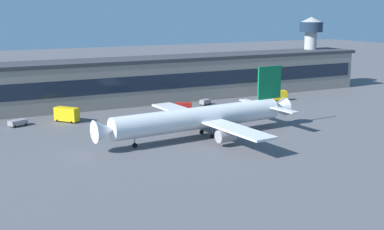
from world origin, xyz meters
TOP-DOWN VIEW (x-y plane):
  - ground_plane at (0.00, 0.00)m, footprint 600.00×600.00m
  - terminal_building at (0.00, 52.55)m, footprint 161.63×16.65m
  - airliner at (-12.82, 0.31)m, footprint 56.20×48.03m
  - control_tower at (67.23, 55.84)m, footprint 9.46×9.46m
  - catering_truck at (-39.05, 32.93)m, footprint 6.54×7.24m
  - pushback_tractor at (-52.37, 33.80)m, footprint 5.44×4.31m
  - stair_truck at (34.74, 32.93)m, footprint 6.37×3.60m
  - baggage_tug at (8.30, 37.78)m, footprint 4.08×3.19m
  - crew_van at (-2.72, 32.28)m, footprint 5.63×3.77m
  - traffic_cone_0 at (-0.25, -8.79)m, footprint 0.58×0.58m

SIDE VIEW (x-z plane):
  - ground_plane at x=0.00m, z-range 0.00..0.00m
  - traffic_cone_0 at x=-0.25m, z-range 0.00..0.72m
  - pushback_tractor at x=-52.37m, z-range 0.17..1.92m
  - baggage_tug at x=8.30m, z-range 0.16..2.01m
  - crew_van at x=-2.72m, z-range 0.18..2.73m
  - stair_truck at x=34.74m, z-range 0.20..3.75m
  - catering_truck at x=-39.05m, z-range 0.22..4.37m
  - airliner at x=-12.82m, z-range -3.30..13.31m
  - terminal_building at x=0.00m, z-range 0.02..15.18m
  - control_tower at x=67.23m, z-range 3.67..31.95m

